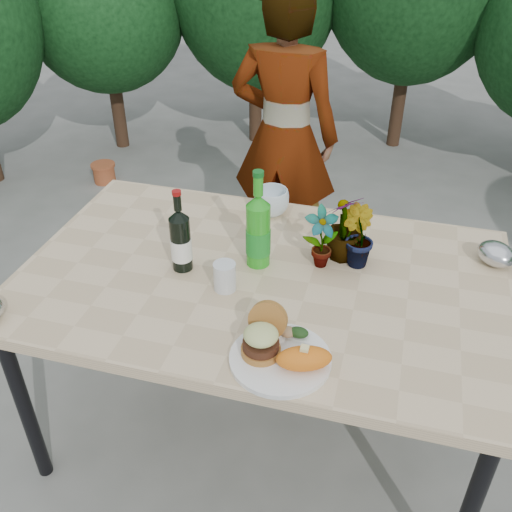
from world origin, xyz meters
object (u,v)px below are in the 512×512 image
(wine_bottle, at_px, (181,241))
(person, at_px, (284,137))
(patio_table, at_px, (262,289))
(dinner_plate, at_px, (280,359))

(wine_bottle, distance_m, person, 1.18)
(patio_table, distance_m, wine_bottle, 0.32)
(dinner_plate, bearing_deg, wine_bottle, 140.90)
(dinner_plate, bearing_deg, patio_table, 111.94)
(patio_table, distance_m, person, 1.17)
(wine_bottle, bearing_deg, patio_table, -14.27)
(patio_table, xyz_separation_m, wine_bottle, (-0.27, -0.03, 0.16))
(dinner_plate, xyz_separation_m, wine_bottle, (-0.42, 0.34, 0.10))
(wine_bottle, bearing_deg, dinner_plate, -59.55)
(patio_table, relative_size, dinner_plate, 5.71)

